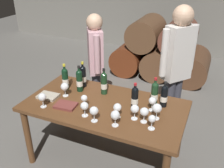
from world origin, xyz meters
The scene contains 26 objects.
ground_plane centered at (0.00, 0.00, 0.00)m, with size 14.00×14.00×0.00m, color #66635E.
barrel_stack centered at (0.00, 2.60, 0.52)m, with size 1.86×0.90×1.15m.
dining_table centered at (0.00, 0.00, 0.67)m, with size 1.70×0.90×0.76m.
wine_bottle_0 centered at (-0.57, 0.14, 0.90)m, with size 0.07×0.07×0.32m.
wine_bottle_1 centered at (0.32, 0.05, 0.89)m, with size 0.07×0.07×0.29m.
wine_bottle_2 centered at (-0.39, 0.16, 0.90)m, with size 0.07×0.07×0.31m.
wine_bottle_3 centered at (0.48, 0.20, 0.90)m, with size 0.07×0.07×0.32m.
wine_bottle_4 centered at (0.58, 0.22, 0.88)m, with size 0.07×0.07×0.28m.
wine_bottle_5 centered at (-0.41, 0.28, 0.90)m, with size 0.07×0.07×0.32m.
wine_bottle_6 centered at (-0.11, 0.22, 0.89)m, with size 0.07×0.07×0.31m.
wine_glass_0 centered at (0.04, -0.31, 0.87)m, with size 0.08×0.08×0.16m.
wine_glass_1 centered at (0.48, -0.14, 0.87)m, with size 0.08×0.08×0.16m.
wine_glass_2 centered at (-0.17, -0.13, 0.86)m, with size 0.07×0.07×0.14m.
wine_glass_3 centered at (0.57, -0.04, 0.88)m, with size 0.09×0.09×0.17m.
wine_glass_4 centered at (0.57, -0.21, 0.86)m, with size 0.07×0.07×0.14m.
wine_glass_5 centered at (0.49, 0.09, 0.87)m, with size 0.08×0.08×0.15m.
wine_glass_6 centered at (0.25, -0.30, 0.87)m, with size 0.09×0.09×0.16m.
wine_glass_7 centered at (0.38, -0.13, 0.87)m, with size 0.08×0.08×0.16m.
wine_glass_8 centered at (0.22, -0.17, 0.87)m, with size 0.08×0.08×0.15m.
wine_glass_9 centered at (-0.48, -0.01, 0.87)m, with size 0.09×0.09×0.16m.
wine_glass_10 centered at (-0.09, -0.27, 0.87)m, with size 0.08×0.08×0.15m.
wine_glass_11 centered at (-0.57, -0.30, 0.87)m, with size 0.08×0.08×0.16m.
tasting_notebook centered at (-0.35, -0.20, 0.77)m, with size 0.22×0.16×0.03m, color brown.
leather_ledger centered at (-0.64, -0.11, 0.77)m, with size 0.22×0.16×0.03m, color #B2A893.
sommelier_presenting centered at (0.59, 0.75, 1.04)m, with size 0.34×0.41×1.72m.
taster_seated_left centered at (-0.47, 0.72, 0.92)m, with size 0.33×0.43×1.54m.
Camera 1 is at (0.98, -2.05, 2.16)m, focal length 40.17 mm.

